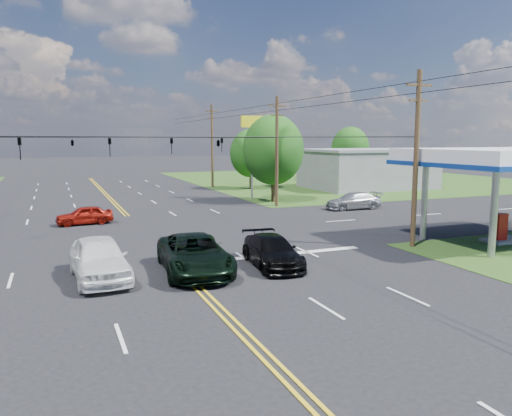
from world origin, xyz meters
name	(u,v)px	position (x,y,z in m)	size (l,w,h in m)	color
ground	(146,235)	(0.00, 12.00, 0.00)	(280.00, 280.00, 0.00)	black
grass_ne	(348,179)	(35.00, 44.00, 0.00)	(46.00, 48.00, 0.03)	#264415
stop_bar	(272,256)	(5.00, 4.00, 0.00)	(10.00, 0.50, 0.02)	silver
retail_ne	(367,170)	(30.00, 32.00, 2.20)	(14.00, 10.00, 4.40)	slate
pole_se	(416,157)	(13.00, 3.00, 4.92)	(1.60, 0.28, 9.50)	#3B2419
pole_ne	(277,150)	(13.00, 21.00, 4.92)	(1.60, 0.28, 9.50)	#3B2419
pole_right_far	(212,145)	(13.00, 40.00, 5.17)	(1.60, 0.28, 10.00)	#3B2419
span_wire_signals	(143,137)	(0.00, 12.00, 6.00)	(26.00, 18.00, 1.13)	black
power_lines	(147,90)	(0.00, 10.00, 8.60)	(26.04, 100.00, 0.64)	black
tree_right_a	(273,150)	(14.00, 24.00, 4.87)	(5.70, 5.70, 8.18)	#3B2419
tree_right_b	(251,153)	(16.50, 36.00, 4.22)	(4.94, 4.94, 7.09)	#3B2419
tree_far_r	(350,148)	(34.00, 42.00, 4.54)	(5.32, 5.32, 7.63)	#3B2419
pickup_dkgreen	(194,254)	(0.50, 2.34, 0.83)	(2.76, 5.99, 1.66)	black
suv_black	(272,251)	(4.16, 2.11, 0.70)	(1.97, 4.86, 1.41)	black
pickup_white	(99,259)	(-3.50, 2.78, 0.90)	(2.14, 5.31, 1.81)	white
sedan_red	(84,215)	(-3.25, 17.50, 0.65)	(1.53, 3.80, 1.29)	maroon
sedan_far	(353,201)	(18.25, 16.92, 0.71)	(1.98, 4.87, 1.41)	#A3A4A8
polesign_ne	(252,134)	(13.00, 26.87, 6.36)	(2.25, 0.37, 8.15)	#A5A5AA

